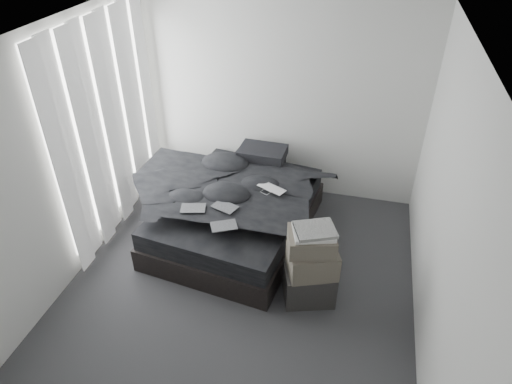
% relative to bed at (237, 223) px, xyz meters
% --- Properties ---
extents(floor, '(3.60, 4.20, 0.01)m').
position_rel_bed_xyz_m(floor, '(0.28, -0.95, -0.14)').
color(floor, '#323235').
rests_on(floor, ground).
extents(ceiling, '(3.60, 4.20, 0.01)m').
position_rel_bed_xyz_m(ceiling, '(0.28, -0.95, 2.46)').
color(ceiling, white).
rests_on(ceiling, ground).
extents(wall_back, '(3.60, 0.01, 2.60)m').
position_rel_bed_xyz_m(wall_back, '(0.28, 1.15, 1.16)').
color(wall_back, silver).
rests_on(wall_back, ground).
extents(wall_left, '(0.01, 4.20, 2.60)m').
position_rel_bed_xyz_m(wall_left, '(-1.52, -0.95, 1.16)').
color(wall_left, silver).
rests_on(wall_left, ground).
extents(wall_right, '(0.01, 4.20, 2.60)m').
position_rel_bed_xyz_m(wall_right, '(2.08, -0.95, 1.16)').
color(wall_right, silver).
rests_on(wall_right, ground).
extents(window_left, '(0.02, 2.00, 2.30)m').
position_rel_bed_xyz_m(window_left, '(-1.50, -0.05, 1.21)').
color(window_left, white).
rests_on(window_left, wall_left).
extents(curtain_left, '(0.06, 2.12, 2.48)m').
position_rel_bed_xyz_m(curtain_left, '(-1.45, -0.05, 1.14)').
color(curtain_left, white).
rests_on(curtain_left, wall_left).
extents(bed, '(1.86, 2.29, 0.28)m').
position_rel_bed_xyz_m(bed, '(0.00, 0.00, 0.00)').
color(bed, black).
rests_on(bed, floor).
extents(mattress, '(1.79, 2.22, 0.22)m').
position_rel_bed_xyz_m(mattress, '(0.00, 0.00, 0.25)').
color(mattress, black).
rests_on(mattress, bed).
extents(duvet, '(1.78, 1.98, 0.24)m').
position_rel_bed_xyz_m(duvet, '(-0.01, -0.05, 0.49)').
color(duvet, black).
rests_on(duvet, mattress).
extents(pillow_lower, '(0.68, 0.51, 0.14)m').
position_rel_bed_xyz_m(pillow_lower, '(0.06, 0.81, 0.44)').
color(pillow_lower, black).
rests_on(pillow_lower, mattress).
extents(pillow_upper, '(0.60, 0.43, 0.13)m').
position_rel_bed_xyz_m(pillow_upper, '(0.13, 0.78, 0.57)').
color(pillow_upper, black).
rests_on(pillow_upper, pillow_lower).
extents(laptop, '(0.40, 0.34, 0.03)m').
position_rel_bed_xyz_m(laptop, '(0.39, -0.00, 0.62)').
color(laptop, silver).
rests_on(laptop, duvet).
extents(comic_a, '(0.30, 0.23, 0.01)m').
position_rel_bed_xyz_m(comic_a, '(-0.33, -0.52, 0.61)').
color(comic_a, black).
rests_on(comic_a, duvet).
extents(comic_b, '(0.31, 0.25, 0.01)m').
position_rel_bed_xyz_m(comic_b, '(-0.01, -0.41, 0.62)').
color(comic_b, black).
rests_on(comic_b, duvet).
extents(comic_c, '(0.31, 0.27, 0.01)m').
position_rel_bed_xyz_m(comic_c, '(0.08, -0.73, 0.63)').
color(comic_c, black).
rests_on(comic_c, duvet).
extents(side_stand, '(0.36, 0.36, 0.65)m').
position_rel_bed_xyz_m(side_stand, '(-0.75, 0.05, 0.18)').
color(side_stand, black).
rests_on(side_stand, floor).
extents(papers, '(0.27, 0.22, 0.01)m').
position_rel_bed_xyz_m(papers, '(-0.74, 0.04, 0.51)').
color(papers, white).
rests_on(papers, side_stand).
extents(floor_books, '(0.19, 0.22, 0.13)m').
position_rel_bed_xyz_m(floor_books, '(-0.88, 0.00, -0.08)').
color(floor_books, black).
rests_on(floor_books, floor).
extents(box_lower, '(0.59, 0.52, 0.37)m').
position_rel_bed_xyz_m(box_lower, '(1.01, -0.84, 0.04)').
color(box_lower, black).
rests_on(box_lower, floor).
extents(box_mid, '(0.57, 0.51, 0.28)m').
position_rel_bed_xyz_m(box_mid, '(1.02, -0.84, 0.37)').
color(box_mid, '#544D42').
rests_on(box_mid, box_lower).
extents(box_upper, '(0.52, 0.46, 0.20)m').
position_rel_bed_xyz_m(box_upper, '(1.00, -0.84, 0.61)').
color(box_upper, '#544D42').
rests_on(box_upper, box_mid).
extents(art_book_white, '(0.45, 0.40, 0.04)m').
position_rel_bed_xyz_m(art_book_white, '(1.01, -0.84, 0.72)').
color(art_book_white, silver).
rests_on(art_book_white, box_upper).
extents(art_book_snake, '(0.46, 0.42, 0.03)m').
position_rel_bed_xyz_m(art_book_snake, '(1.02, -0.84, 0.76)').
color(art_book_snake, silver).
rests_on(art_book_snake, art_book_white).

